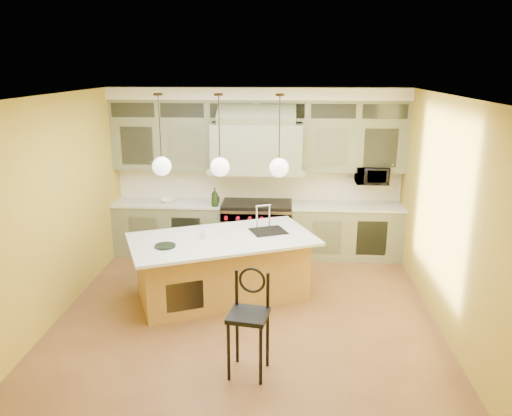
# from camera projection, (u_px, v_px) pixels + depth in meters

# --- Properties ---
(floor) EXTENTS (5.00, 5.00, 0.00)m
(floor) POSITION_uv_depth(u_px,v_px,m) (247.00, 311.00, 6.83)
(floor) COLOR brown
(floor) RESTS_ON ground
(ceiling) EXTENTS (5.00, 5.00, 0.00)m
(ceiling) POSITION_uv_depth(u_px,v_px,m) (246.00, 95.00, 6.03)
(ceiling) COLOR white
(ceiling) RESTS_ON wall_back
(wall_back) EXTENTS (5.00, 0.00, 5.00)m
(wall_back) POSITION_uv_depth(u_px,v_px,m) (258.00, 171.00, 8.83)
(wall_back) COLOR gold
(wall_back) RESTS_ON ground
(wall_front) EXTENTS (5.00, 0.00, 5.00)m
(wall_front) POSITION_uv_depth(u_px,v_px,m) (222.00, 296.00, 4.03)
(wall_front) COLOR gold
(wall_front) RESTS_ON ground
(wall_left) EXTENTS (0.00, 5.00, 5.00)m
(wall_left) POSITION_uv_depth(u_px,v_px,m) (58.00, 207.00, 6.58)
(wall_left) COLOR gold
(wall_left) RESTS_ON ground
(wall_right) EXTENTS (0.00, 5.00, 5.00)m
(wall_right) POSITION_uv_depth(u_px,v_px,m) (444.00, 213.00, 6.28)
(wall_right) COLOR gold
(wall_right) RESTS_ON ground
(back_cabinetry) EXTENTS (5.00, 0.77, 2.90)m
(back_cabinetry) POSITION_uv_depth(u_px,v_px,m) (257.00, 175.00, 8.58)
(back_cabinetry) COLOR gray
(back_cabinetry) RESTS_ON floor
(range) EXTENTS (1.20, 0.74, 0.96)m
(range) POSITION_uv_depth(u_px,v_px,m) (257.00, 229.00, 8.75)
(range) COLOR silver
(range) RESTS_ON floor
(kitchen_island) EXTENTS (2.86, 2.23, 1.35)m
(kitchen_island) POSITION_uv_depth(u_px,v_px,m) (222.00, 266.00, 7.16)
(kitchen_island) COLOR olive
(kitchen_island) RESTS_ON floor
(counter_stool) EXTENTS (0.47, 0.47, 1.17)m
(counter_stool) POSITION_uv_depth(u_px,v_px,m) (249.00, 316.00, 5.32)
(counter_stool) COLOR black
(counter_stool) RESTS_ON floor
(microwave) EXTENTS (0.54, 0.37, 0.30)m
(microwave) POSITION_uv_depth(u_px,v_px,m) (372.00, 175.00, 8.47)
(microwave) COLOR black
(microwave) RESTS_ON back_cabinetry
(oil_bottle_a) EXTENTS (0.13, 0.13, 0.32)m
(oil_bottle_a) POSITION_uv_depth(u_px,v_px,m) (215.00, 197.00, 8.41)
(oil_bottle_a) COLOR black
(oil_bottle_a) RESTS_ON back_cabinetry
(oil_bottle_b) EXTENTS (0.08, 0.09, 0.17)m
(oil_bottle_b) POSITION_uv_depth(u_px,v_px,m) (217.00, 198.00, 8.66)
(oil_bottle_b) COLOR black
(oil_bottle_b) RESTS_ON back_cabinetry
(fruit_bowl) EXTENTS (0.26, 0.26, 0.06)m
(fruit_bowl) POSITION_uv_depth(u_px,v_px,m) (168.00, 200.00, 8.72)
(fruit_bowl) COLOR white
(fruit_bowl) RESTS_ON back_cabinetry
(cup) EXTENTS (0.12, 0.12, 0.10)m
(cup) POSITION_uv_depth(u_px,v_px,m) (203.00, 235.00, 6.94)
(cup) COLOR silver
(cup) RESTS_ON kitchen_island
(pendant_left) EXTENTS (0.26, 0.26, 1.11)m
(pendant_left) POSITION_uv_depth(u_px,v_px,m) (162.00, 164.00, 6.79)
(pendant_left) COLOR #2D2319
(pendant_left) RESTS_ON ceiling
(pendant_center) EXTENTS (0.26, 0.26, 1.11)m
(pendant_center) POSITION_uv_depth(u_px,v_px,m) (220.00, 165.00, 6.75)
(pendant_center) COLOR #2D2319
(pendant_center) RESTS_ON ceiling
(pendant_right) EXTENTS (0.26, 0.26, 1.11)m
(pendant_right) POSITION_uv_depth(u_px,v_px,m) (279.00, 166.00, 6.70)
(pendant_right) COLOR #2D2319
(pendant_right) RESTS_ON ceiling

